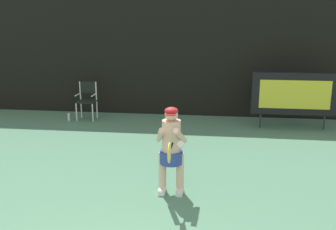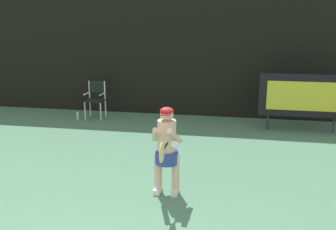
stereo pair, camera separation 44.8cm
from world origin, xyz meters
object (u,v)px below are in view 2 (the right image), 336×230
umpire_chair (96,97)px  tennis_racket (162,152)px  scoreboard (303,96)px  water_bottle (78,115)px  tennis_player (167,147)px

umpire_chair → tennis_racket: size_ratio=1.79×
tennis_racket → umpire_chair: bearing=113.8°
scoreboard → water_bottle: size_ratio=8.30×
umpire_chair → tennis_player: (2.98, -4.50, 0.20)m
tennis_player → tennis_racket: size_ratio=2.49×
water_bottle → tennis_racket: tennis_racket is taller
scoreboard → water_bottle: scoreboard is taller
umpire_chair → tennis_racket: bearing=-59.3°
tennis_player → tennis_racket: 0.61m
umpire_chair → tennis_racket: (3.02, -5.09, 0.33)m
scoreboard → tennis_player: 5.01m
scoreboard → tennis_player: scoreboard is taller
umpire_chair → tennis_racket: tennis_racket is taller
umpire_chair → water_bottle: 0.74m
scoreboard → umpire_chair: size_ratio=2.04×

